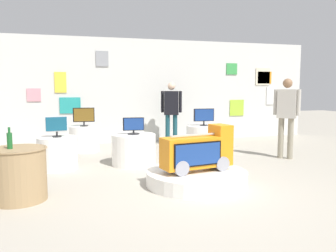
% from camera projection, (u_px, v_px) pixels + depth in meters
% --- Properties ---
extents(ground_plane, '(30.00, 30.00, 0.00)m').
position_uv_depth(ground_plane, '(198.00, 193.00, 5.08)').
color(ground_plane, '#A8A091').
extents(back_wall_display, '(10.88, 0.13, 2.88)m').
position_uv_depth(back_wall_display, '(134.00, 91.00, 9.71)').
color(back_wall_display, silver).
rests_on(back_wall_display, ground).
extents(main_display_pedestal, '(1.60, 1.60, 0.22)m').
position_uv_depth(main_display_pedestal, '(197.00, 178.00, 5.48)').
color(main_display_pedestal, white).
rests_on(main_display_pedestal, ground).
extents(novelty_firetruck_tv, '(1.18, 0.57, 0.72)m').
position_uv_depth(novelty_firetruck_tv, '(198.00, 152.00, 5.44)').
color(novelty_firetruck_tv, gray).
rests_on(novelty_firetruck_tv, main_display_pedestal).
extents(display_pedestal_left_rear, '(0.71, 0.71, 0.62)m').
position_uv_depth(display_pedestal_left_rear, '(84.00, 139.00, 8.35)').
color(display_pedestal_left_rear, white).
rests_on(display_pedestal_left_rear, ground).
extents(tv_on_left_rear, '(0.50, 0.19, 0.44)m').
position_uv_depth(tv_on_left_rear, '(84.00, 116.00, 8.29)').
color(tv_on_left_rear, black).
rests_on(tv_on_left_rear, display_pedestal_left_rear).
extents(display_pedestal_center_rear, '(0.84, 0.84, 0.62)m').
position_uv_depth(display_pedestal_center_rear, '(204.00, 138.00, 8.47)').
color(display_pedestal_center_rear, white).
rests_on(display_pedestal_center_rear, ground).
extents(tv_on_center_rear, '(0.51, 0.19, 0.41)m').
position_uv_depth(tv_on_center_rear, '(204.00, 116.00, 8.40)').
color(tv_on_center_rear, black).
rests_on(tv_on_center_rear, display_pedestal_center_rear).
extents(display_pedestal_right_rear, '(0.74, 0.74, 0.62)m').
position_uv_depth(display_pedestal_right_rear, '(58.00, 153.00, 6.52)').
color(display_pedestal_right_rear, white).
rests_on(display_pedestal_right_rear, ground).
extents(tv_on_right_rear, '(0.41, 0.17, 0.39)m').
position_uv_depth(tv_on_right_rear, '(57.00, 125.00, 6.46)').
color(tv_on_right_rear, black).
rests_on(tv_on_right_rear, display_pedestal_right_rear).
extents(display_pedestal_far_right, '(0.87, 0.87, 0.62)m').
position_uv_depth(display_pedestal_far_right, '(134.00, 149.00, 6.90)').
color(display_pedestal_far_right, white).
rests_on(display_pedestal_far_right, ground).
extents(tv_on_far_right, '(0.42, 0.23, 0.33)m').
position_uv_depth(tv_on_far_right, '(134.00, 126.00, 6.84)').
color(tv_on_far_right, black).
rests_on(tv_on_far_right, display_pedestal_far_right).
extents(side_table_round, '(0.76, 0.76, 0.73)m').
position_uv_depth(side_table_round, '(19.00, 174.00, 4.70)').
color(side_table_round, '#9E7F56').
rests_on(side_table_round, ground).
extents(bottle_on_side_table, '(0.07, 0.07, 0.29)m').
position_uv_depth(bottle_on_side_table, '(10.00, 140.00, 4.59)').
color(bottle_on_side_table, '#195926').
rests_on(bottle_on_side_table, side_table_round).
extents(shopper_browsing_near_truck, '(0.53, 0.31, 1.68)m').
position_uv_depth(shopper_browsing_near_truck, '(171.00, 109.00, 9.23)').
color(shopper_browsing_near_truck, '#194751').
rests_on(shopper_browsing_near_truck, ground).
extents(shopper_browsing_rear, '(0.42, 0.41, 1.73)m').
position_uv_depth(shopper_browsing_rear, '(287.00, 112.00, 7.44)').
color(shopper_browsing_rear, gray).
rests_on(shopper_browsing_rear, ground).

